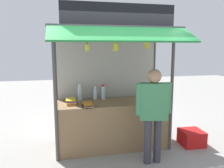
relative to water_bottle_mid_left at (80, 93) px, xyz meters
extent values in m
plane|color=gray|center=(0.59, -0.30, -1.05)|extent=(20.00, 20.00, 0.00)
cube|color=olive|center=(0.59, -0.30, -0.60)|extent=(2.11, 0.78, 0.90)
cylinder|color=#4C4742|center=(-0.46, -0.69, 0.08)|extent=(0.06, 0.06, 2.26)
cylinder|color=#4C4742|center=(1.65, -0.69, 0.08)|extent=(0.06, 0.06, 2.26)
cylinder|color=#4C4742|center=(-0.46, 0.17, 0.08)|extent=(0.06, 0.06, 2.26)
cylinder|color=#4C4742|center=(1.65, 0.17, 0.08)|extent=(0.06, 0.06, 2.26)
cube|color=#B7B2A8|center=(0.59, 0.17, 0.05)|extent=(2.07, 0.04, 2.21)
cube|color=#3F3F44|center=(0.59, -0.36, 1.23)|extent=(2.31, 1.06, 0.04)
cube|color=#1E7A38|center=(0.59, -1.14, 1.09)|extent=(2.27, 0.51, 0.26)
cube|color=black|center=(0.59, -0.84, 1.42)|extent=(1.90, 0.04, 0.35)
cylinder|color=#59544C|center=(0.59, -0.79, 1.13)|extent=(2.00, 0.02, 0.02)
cylinder|color=silver|center=(0.00, 0.00, -0.01)|extent=(0.09, 0.09, 0.28)
cylinder|color=white|center=(0.00, 0.00, 0.15)|extent=(0.06, 0.06, 0.04)
cylinder|color=silver|center=(0.47, -0.04, -0.02)|extent=(0.08, 0.08, 0.27)
cylinder|color=red|center=(0.47, -0.04, 0.14)|extent=(0.06, 0.06, 0.04)
cylinder|color=silver|center=(0.30, -0.03, -0.03)|extent=(0.07, 0.07, 0.24)
cylinder|color=white|center=(0.30, -0.03, 0.10)|extent=(0.05, 0.05, 0.03)
cube|color=black|center=(0.10, -0.57, -0.14)|extent=(0.21, 0.31, 0.01)
cube|color=yellow|center=(0.11, -0.56, -0.13)|extent=(0.19, 0.30, 0.01)
cube|color=purple|center=(0.11, -0.56, -0.12)|extent=(0.19, 0.30, 0.01)
cube|color=yellow|center=(0.11, -0.55, -0.11)|extent=(0.18, 0.30, 0.01)
cube|color=black|center=(0.10, -0.57, -0.10)|extent=(0.19, 0.31, 0.01)
cube|color=orange|center=(0.10, -0.56, -0.09)|extent=(0.19, 0.30, 0.01)
cube|color=yellow|center=(-0.19, -0.29, -0.14)|extent=(0.20, 0.30, 0.01)
cube|color=red|center=(-0.19, -0.28, -0.13)|extent=(0.18, 0.29, 0.01)
cube|color=white|center=(-0.19, -0.28, -0.12)|extent=(0.18, 0.30, 0.01)
cube|color=yellow|center=(-0.18, -0.28, -0.11)|extent=(0.20, 0.30, 0.01)
cube|color=yellow|center=(-0.19, -0.29, -0.10)|extent=(0.18, 0.29, 0.01)
cube|color=purple|center=(-0.19, -0.28, -0.09)|extent=(0.19, 0.30, 0.01)
cube|color=purple|center=(-0.19, -0.29, -0.08)|extent=(0.19, 0.30, 0.01)
cube|color=yellow|center=(-0.20, -0.28, -0.07)|extent=(0.19, 0.30, 0.01)
cube|color=yellow|center=(-0.19, -0.29, -0.06)|extent=(0.20, 0.30, 0.01)
cylinder|color=#332D23|center=(1.10, -0.79, 1.07)|extent=(0.01, 0.01, 0.08)
cylinder|color=olive|center=(1.10, -0.79, 1.01)|extent=(0.04, 0.04, 0.04)
ellipsoid|color=yellow|center=(1.12, -0.79, 0.94)|extent=(0.04, 0.08, 0.14)
ellipsoid|color=yellow|center=(1.10, -0.77, 0.94)|extent=(0.06, 0.05, 0.14)
ellipsoid|color=yellow|center=(1.09, -0.77, 0.94)|extent=(0.07, 0.04, 0.14)
ellipsoid|color=yellow|center=(1.08, -0.78, 0.94)|extent=(0.06, 0.07, 0.14)
ellipsoid|color=yellow|center=(1.08, -0.80, 0.94)|extent=(0.05, 0.07, 0.14)
ellipsoid|color=yellow|center=(1.09, -0.81, 0.94)|extent=(0.08, 0.04, 0.14)
ellipsoid|color=yellow|center=(1.11, -0.80, 0.94)|extent=(0.06, 0.05, 0.14)
cylinder|color=#332D23|center=(0.54, -0.79, 1.06)|extent=(0.01, 0.01, 0.11)
cylinder|color=olive|center=(0.54, -0.79, 0.98)|extent=(0.04, 0.04, 0.04)
ellipsoid|color=yellow|center=(0.57, -0.79, 0.91)|extent=(0.04, 0.09, 0.15)
ellipsoid|color=yellow|center=(0.56, -0.77, 0.91)|extent=(0.07, 0.07, 0.15)
ellipsoid|color=yellow|center=(0.54, -0.77, 0.91)|extent=(0.07, 0.04, 0.15)
ellipsoid|color=yellow|center=(0.53, -0.77, 0.91)|extent=(0.07, 0.07, 0.15)
ellipsoid|color=yellow|center=(0.52, -0.79, 0.91)|extent=(0.04, 0.07, 0.15)
ellipsoid|color=yellow|center=(0.53, -0.80, 0.91)|extent=(0.07, 0.06, 0.15)
ellipsoid|color=yellow|center=(0.54, -0.81, 0.91)|extent=(0.08, 0.04, 0.15)
ellipsoid|color=yellow|center=(0.56, -0.81, 0.91)|extent=(0.07, 0.07, 0.15)
cylinder|color=#332D23|center=(0.07, -0.79, 1.05)|extent=(0.01, 0.01, 0.13)
cylinder|color=olive|center=(0.07, -0.79, 0.97)|extent=(0.04, 0.04, 0.04)
ellipsoid|color=yellow|center=(0.09, -0.79, 0.90)|extent=(0.04, 0.08, 0.14)
ellipsoid|color=yellow|center=(0.08, -0.76, 0.90)|extent=(0.08, 0.05, 0.14)
ellipsoid|color=yellow|center=(0.06, -0.77, 0.89)|extent=(0.06, 0.05, 0.14)
ellipsoid|color=yellow|center=(0.05, -0.79, 0.89)|extent=(0.03, 0.06, 0.14)
ellipsoid|color=yellow|center=(0.06, -0.81, 0.89)|extent=(0.07, 0.05, 0.14)
ellipsoid|color=yellow|center=(0.08, -0.81, 0.90)|extent=(0.07, 0.06, 0.14)
cylinder|color=#383842|center=(1.03, -1.10, -0.67)|extent=(0.12, 0.12, 0.77)
cylinder|color=#383842|center=(1.20, -1.10, -0.67)|extent=(0.12, 0.12, 0.77)
cube|color=#3F8C59|center=(1.11, -1.10, 0.02)|extent=(0.49, 0.30, 0.61)
cylinder|color=#3F8C59|center=(0.86, -1.10, 0.07)|extent=(0.10, 0.10, 0.52)
cylinder|color=#3F8C59|center=(1.37, -1.10, 0.07)|extent=(0.10, 0.10, 0.52)
sphere|color=tan|center=(1.11, -1.10, 0.44)|extent=(0.23, 0.23, 0.23)
cube|color=red|center=(2.17, -0.61, -0.90)|extent=(0.45, 0.45, 0.30)
camera|label=1|loc=(-0.34, -4.49, 0.89)|focal=36.31mm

